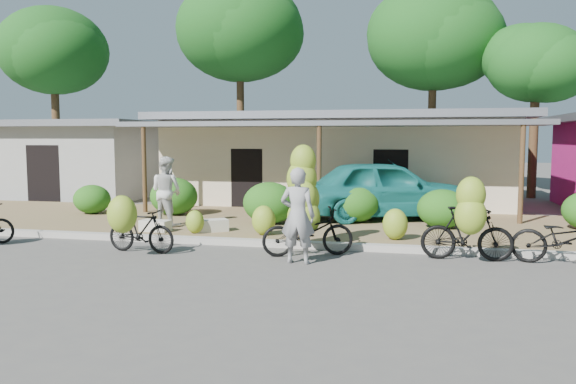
# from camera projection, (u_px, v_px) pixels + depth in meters

# --- Properties ---
(ground) EXTENTS (100.00, 100.00, 0.00)m
(ground) POSITION_uv_depth(u_px,v_px,m) (267.00, 267.00, 10.74)
(ground) COLOR #524F4C
(ground) RESTS_ON ground
(sidewalk) EXTENTS (60.00, 6.00, 0.12)m
(sidewalk) POSITION_uv_depth(u_px,v_px,m) (312.00, 225.00, 15.59)
(sidewalk) COLOR olive
(sidewalk) RESTS_ON ground
(curb) EXTENTS (60.00, 0.25, 0.15)m
(curb) POSITION_uv_depth(u_px,v_px,m) (289.00, 244.00, 12.67)
(curb) COLOR #A8A399
(curb) RESTS_ON ground
(shop_main) EXTENTS (13.00, 8.50, 3.35)m
(shop_main) POSITION_uv_depth(u_px,v_px,m) (340.00, 158.00, 21.19)
(shop_main) COLOR beige
(shop_main) RESTS_ON ground
(shop_grey) EXTENTS (7.00, 6.00, 3.15)m
(shop_grey) POSITION_uv_depth(u_px,v_px,m) (81.00, 158.00, 23.64)
(shop_grey) COLOR #969591
(shop_grey) RESTS_ON ground
(tree_back_left) EXTENTS (5.08, 4.95, 8.42)m
(tree_back_left) POSITION_uv_depth(u_px,v_px,m) (51.00, 49.00, 25.81)
(tree_back_left) COLOR brown
(tree_back_left) RESTS_ON ground
(tree_far_center) EXTENTS (6.12, 6.08, 10.01)m
(tree_far_center) POSITION_uv_depth(u_px,v_px,m) (237.00, 29.00, 26.88)
(tree_far_center) COLOR brown
(tree_far_center) RESTS_ON ground
(tree_center_right) EXTENTS (6.03, 5.98, 9.39)m
(tree_center_right) POSITION_uv_depth(u_px,v_px,m) (429.00, 36.00, 25.48)
(tree_center_right) COLOR brown
(tree_center_right) RESTS_ON ground
(tree_near_right) EXTENTS (4.14, 3.94, 7.12)m
(tree_near_right) POSITION_uv_depth(u_px,v_px,m) (531.00, 61.00, 22.82)
(tree_near_right) COLOR brown
(tree_near_right) RESTS_ON ground
(hedge_0) EXTENTS (1.16, 1.04, 0.90)m
(hedge_0) POSITION_uv_depth(u_px,v_px,m) (92.00, 199.00, 17.41)
(hedge_0) COLOR #185B14
(hedge_0) RESTS_ON sidewalk
(hedge_1) EXTENTS (1.47, 1.32, 1.14)m
(hedge_1) POSITION_uv_depth(u_px,v_px,m) (174.00, 196.00, 17.14)
(hedge_1) COLOR #185B14
(hedge_1) RESTS_ON sidewalk
(hedge_2) EXTENTS (1.47, 1.32, 1.14)m
(hedge_2) POSITION_uv_depth(u_px,v_px,m) (270.00, 203.00, 15.37)
(hedge_2) COLOR #185B14
(hedge_2) RESTS_ON sidewalk
(hedge_3) EXTENTS (1.37, 1.24, 1.07)m
(hedge_3) POSITION_uv_depth(u_px,v_px,m) (355.00, 203.00, 15.64)
(hedge_3) COLOR #185B14
(hedge_3) RESTS_ON sidewalk
(hedge_4) EXTENTS (1.30, 1.17, 1.02)m
(hedge_4) POSITION_uv_depth(u_px,v_px,m) (442.00, 209.00, 14.61)
(hedge_4) COLOR #185B14
(hedge_4) RESTS_ON sidewalk
(bike_left) EXTENTS (1.65, 1.23, 1.31)m
(bike_left) POSITION_uv_depth(u_px,v_px,m) (136.00, 226.00, 11.89)
(bike_left) COLOR black
(bike_left) RESTS_ON ground
(bike_center) EXTENTS (2.05, 1.46, 2.33)m
(bike_center) POSITION_uv_depth(u_px,v_px,m) (306.00, 213.00, 11.93)
(bike_center) COLOR black
(bike_center) RESTS_ON ground
(bike_right) EXTENTS (1.82, 1.16, 1.74)m
(bike_right) POSITION_uv_depth(u_px,v_px,m) (468.00, 226.00, 11.10)
(bike_right) COLOR black
(bike_right) RESTS_ON ground
(bike_far_right) EXTENTS (2.12, 1.17, 1.05)m
(bike_far_right) POSITION_uv_depth(u_px,v_px,m) (567.00, 239.00, 10.79)
(bike_far_right) COLOR black
(bike_far_right) RESTS_ON ground
(loose_banana_a) EXTENTS (0.46, 0.39, 0.58)m
(loose_banana_a) POSITION_uv_depth(u_px,v_px,m) (195.00, 222.00, 13.81)
(loose_banana_a) COLOR olive
(loose_banana_a) RESTS_ON sidewalk
(loose_banana_b) EXTENTS (0.58, 0.49, 0.72)m
(loose_banana_b) POSITION_uv_depth(u_px,v_px,m) (264.00, 220.00, 13.56)
(loose_banana_b) COLOR olive
(loose_banana_b) RESTS_ON sidewalk
(loose_banana_c) EXTENTS (0.58, 0.49, 0.72)m
(loose_banana_c) POSITION_uv_depth(u_px,v_px,m) (395.00, 224.00, 12.94)
(loose_banana_c) COLOR olive
(loose_banana_c) RESTS_ON sidewalk
(sack_near) EXTENTS (0.92, 0.82, 0.30)m
(sack_near) POSITION_uv_depth(u_px,v_px,m) (211.00, 226.00, 14.11)
(sack_near) COLOR beige
(sack_near) RESTS_ON sidewalk
(sack_far) EXTENTS (0.79, 0.47, 0.28)m
(sack_far) POSITION_uv_depth(u_px,v_px,m) (155.00, 226.00, 14.15)
(sack_far) COLOR beige
(sack_far) RESTS_ON sidewalk
(vendor) EXTENTS (0.71, 0.49, 1.90)m
(vendor) POSITION_uv_depth(u_px,v_px,m) (298.00, 216.00, 10.98)
(vendor) COLOR gray
(vendor) RESTS_ON ground
(bystander) EXTENTS (1.07, 0.95, 1.86)m
(bystander) POSITION_uv_depth(u_px,v_px,m) (166.00, 191.00, 14.97)
(bystander) COLOR silver
(bystander) RESTS_ON sidewalk
(teal_van) EXTENTS (5.47, 3.60, 1.73)m
(teal_van) POSITION_uv_depth(u_px,v_px,m) (385.00, 189.00, 16.25)
(teal_van) COLOR #19716E
(teal_van) RESTS_ON sidewalk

